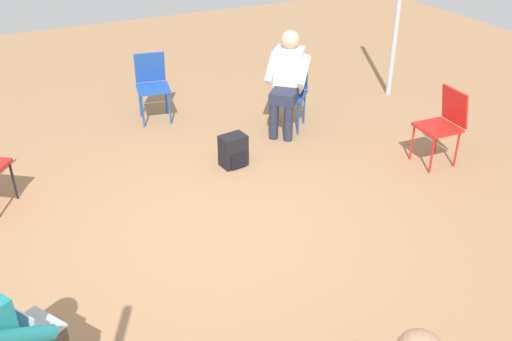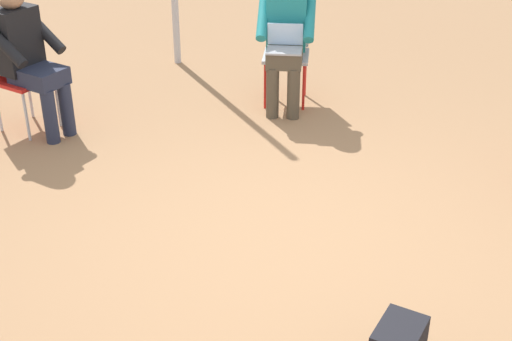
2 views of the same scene
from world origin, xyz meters
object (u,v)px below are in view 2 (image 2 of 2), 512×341
(chair_north, at_px, (17,71))
(chair_northeast, at_px, (287,47))
(person_with_laptop, at_px, (286,31))
(person_in_black, at_px, (27,51))

(chair_north, bearing_deg, chair_northeast, 137.60)
(chair_northeast, distance_m, person_with_laptop, 0.26)
(chair_north, distance_m, person_with_laptop, 2.27)
(chair_north, bearing_deg, person_in_black, 90.00)
(person_with_laptop, xyz_separation_m, person_in_black, (-1.68, 1.33, 0.00))
(person_with_laptop, relative_size, person_in_black, 1.00)
(chair_north, distance_m, person_in_black, 0.26)
(chair_northeast, bearing_deg, person_in_black, 24.22)
(chair_north, relative_size, person_with_laptop, 0.69)
(chair_northeast, distance_m, chair_north, 2.32)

